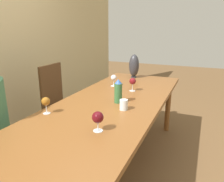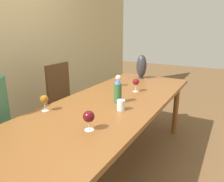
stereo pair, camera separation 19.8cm
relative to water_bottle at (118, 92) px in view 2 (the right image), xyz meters
The scene contains 10 objects.
ground_plane 0.89m from the water_bottle, 159.02° to the left, with size 14.00×14.00×0.00m, color brown.
dining_table 0.26m from the water_bottle, 159.02° to the left, with size 2.88×0.93×0.76m.
water_bottle is the anchor object (origin of this frame).
water_tumbler 0.20m from the water_bottle, 143.84° to the right, with size 0.07×0.07×0.09m.
vase 1.07m from the water_bottle, 10.25° to the left, with size 0.14×0.14×0.32m.
wine_glass_0 0.42m from the water_bottle, ahead, with size 0.07×0.07×0.15m.
wine_glass_2 0.60m from the water_bottle, 27.11° to the left, with size 0.07×0.07×0.14m.
wine_glass_4 0.60m from the water_bottle, behind, with size 0.08×0.08×0.14m.
wine_glass_5 0.65m from the water_bottle, 137.96° to the left, with size 0.07×0.07×0.14m.
chair_far 1.01m from the water_bottle, 70.85° to the left, with size 0.44×0.44×1.00m.
Camera 2 is at (-1.53, -0.97, 1.44)m, focal length 35.00 mm.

